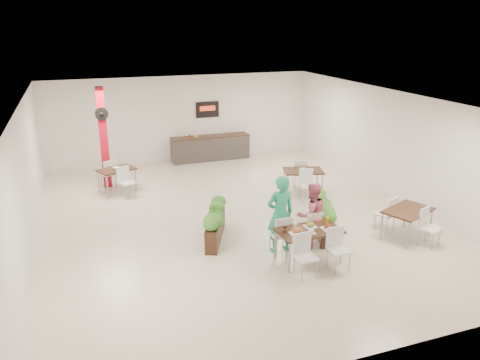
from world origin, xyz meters
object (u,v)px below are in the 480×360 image
Objects in this scene: diner_woman at (311,215)px; service_counter at (210,147)px; planter_left at (215,220)px; side_table_b at (303,174)px; red_column at (103,137)px; diner_man at (280,214)px; planter_right at (322,214)px; side_table_a at (117,173)px; main_table at (308,235)px; side_table_c at (408,214)px.

service_counter is at bearing -90.65° from diner_woman.
side_table_b is (3.49, 2.22, 0.13)m from planter_left.
red_column is at bearing -57.03° from diner_woman.
diner_man reaches higher than planter_left.
service_counter is 7.35m from planter_right.
red_column is at bearing 113.84° from planter_left.
red_column is 1.93× the size of side_table_a.
main_table is 0.81m from diner_man.
planter_left is at bearing -131.75° from side_table_b.
main_table is 4.37m from side_table_b.
main_table is 2.37m from planter_left.
side_table_c is at bearing -72.52° from service_counter.
diner_man is (3.39, -5.98, -0.73)m from red_column.
diner_woman is 0.94× the size of side_table_b.
red_column is 1.92× the size of main_table.
main_table is at bearing -82.08° from side_table_a.
diner_man is 1.09× the size of side_table_b.
diner_woman is at bearing -98.12° from side_table_b.
planter_right is at bearing 49.80° from main_table.
planter_left is 2.68m from planter_right.
side_table_b is at bearing 72.64° from planter_right.
planter_left is at bearing 168.43° from planter_right.
planter_right is at bearing -91.58° from side_table_b.
service_counter reaches higher than side_table_c.
diner_woman is at bearing 147.26° from side_table_c.
service_counter is 4.50m from side_table_a.
side_table_c is (0.95, -3.71, -0.00)m from side_table_b.
side_table_c is at bearing -18.64° from planter_left.
service_counter is at bearing 88.56° from main_table.
red_column is 2.04× the size of diner_woman.
diner_man is (-0.39, 0.66, 0.28)m from main_table.
planter_left is 0.91× the size of planter_right.
side_table_b is (1.46, 3.29, -0.15)m from diner_woman.
side_table_b is 1.01× the size of side_table_c.
service_counter is 8.50m from main_table.
side_table_b is (1.65, -4.55, 0.14)m from service_counter.
red_column is at bearing -62.50° from diner_man.
diner_man is at bearing -60.42° from red_column.
service_counter is 1.77× the size of planter_left.
main_table is at bearing -91.44° from service_counter.
service_counter is 7.88m from diner_man.
main_table is 0.79m from diner_woman.
diner_woman is at bearing -88.57° from service_counter.
service_counter is 7.01m from planter_left.
side_table_b is 3.83m from side_table_c.
side_table_a is at bearing 114.91° from side_table_c.
side_table_b is (1.87, 3.95, -0.01)m from main_table.
diner_woman is at bearing -138.07° from planter_right.
side_table_b is at bearing -126.53° from diner_man.
main_table is at bearing 118.71° from diner_man.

